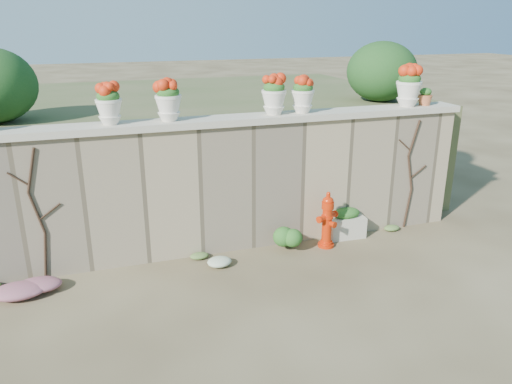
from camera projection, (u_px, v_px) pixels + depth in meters
name	position (u px, v px, depth m)	size (l,w,h in m)	color
ground	(262.00, 303.00, 6.45)	(80.00, 80.00, 0.00)	#473A23
stone_wall	(225.00, 188.00, 7.73)	(8.00, 0.40, 2.00)	#978464
wall_cap	(223.00, 121.00, 7.39)	(8.10, 0.52, 0.10)	beige
raised_fill	(185.00, 142.00, 10.60)	(9.00, 6.00, 2.00)	#384C23
back_shrub_right	(382.00, 72.00, 9.32)	(1.30, 1.30, 1.10)	#143814
vine_left	(38.00, 213.00, 6.74)	(0.60, 0.04, 1.91)	black
vine_right	(411.00, 173.00, 8.51)	(0.60, 0.04, 1.91)	black
fire_hydrant	(327.00, 220.00, 7.92)	(0.40, 0.28, 0.92)	red
planter_box	(346.00, 223.00, 8.36)	(0.63, 0.39, 0.51)	beige
green_shrub	(288.00, 235.00, 7.78)	(0.60, 0.54, 0.57)	#1E5119
magenta_clump	(26.00, 288.00, 6.59)	(0.88, 0.59, 0.24)	#C22680
white_flowers	(221.00, 261.00, 7.39)	(0.46, 0.37, 0.17)	white
urn_pot_1	(109.00, 104.00, 6.80)	(0.36, 0.36, 0.56)	silver
urn_pot_2	(168.00, 100.00, 7.04)	(0.37, 0.37, 0.59)	silver
urn_pot_3	(274.00, 95.00, 7.52)	(0.38, 0.38, 0.59)	silver
urn_pot_4	(303.00, 95.00, 7.66)	(0.36, 0.36, 0.56)	silver
urn_pot_5	(409.00, 87.00, 8.22)	(0.42, 0.42, 0.66)	silver
terracotta_pot	(425.00, 97.00, 8.38)	(0.24, 0.24, 0.28)	#B66037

